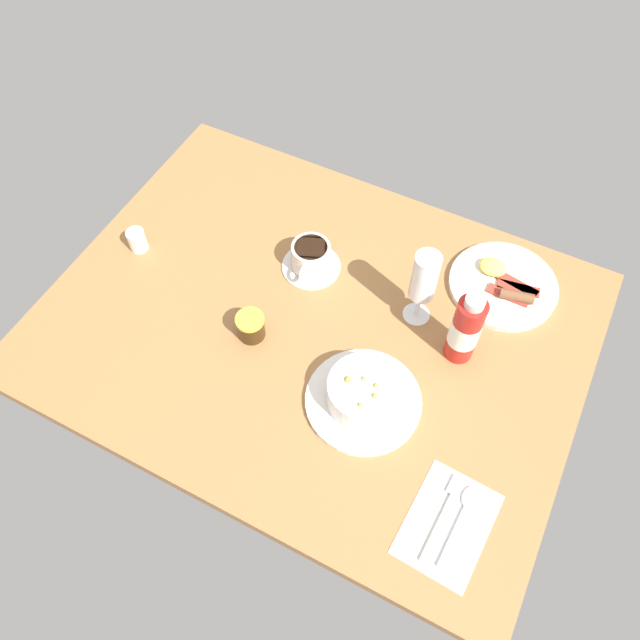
{
  "coord_description": "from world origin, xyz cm",
  "views": [
    {
      "loc": [
        34.09,
        -63.75,
        111.03
      ],
      "look_at": [
        3.22,
        -3.43,
        7.78
      ],
      "focal_mm": 35.68,
      "sensor_mm": 36.0,
      "label": 1
    }
  ],
  "objects_px": {
    "coffee_cup": "(311,258)",
    "wine_glass": "(424,279)",
    "creamer_jug": "(136,241)",
    "cutlery_setting": "(449,522)",
    "breakfast_plate": "(503,285)",
    "porridge_bowl": "(364,394)",
    "sauce_bottle_red": "(465,329)",
    "jam_jar": "(251,326)"
  },
  "relations": [
    {
      "from": "porridge_bowl",
      "to": "jam_jar",
      "type": "distance_m",
      "value": 0.27
    },
    {
      "from": "porridge_bowl",
      "to": "creamer_jug",
      "type": "distance_m",
      "value": 0.62
    },
    {
      "from": "cutlery_setting",
      "to": "breakfast_plate",
      "type": "height_order",
      "value": "breakfast_plate"
    },
    {
      "from": "sauce_bottle_red",
      "to": "breakfast_plate",
      "type": "bearing_deg",
      "value": 81.48
    },
    {
      "from": "cutlery_setting",
      "to": "creamer_jug",
      "type": "height_order",
      "value": "creamer_jug"
    },
    {
      "from": "cutlery_setting",
      "to": "coffee_cup",
      "type": "distance_m",
      "value": 0.61
    },
    {
      "from": "creamer_jug",
      "to": "jam_jar",
      "type": "relative_size",
      "value": 0.97
    },
    {
      "from": "breakfast_plate",
      "to": "cutlery_setting",
      "type": "bearing_deg",
      "value": -81.72
    },
    {
      "from": "porridge_bowl",
      "to": "jam_jar",
      "type": "relative_size",
      "value": 3.83
    },
    {
      "from": "porridge_bowl",
      "to": "sauce_bottle_red",
      "type": "height_order",
      "value": "sauce_bottle_red"
    },
    {
      "from": "porridge_bowl",
      "to": "breakfast_plate",
      "type": "distance_m",
      "value": 0.42
    },
    {
      "from": "cutlery_setting",
      "to": "breakfast_plate",
      "type": "bearing_deg",
      "value": 98.28
    },
    {
      "from": "jam_jar",
      "to": "wine_glass",
      "type": "bearing_deg",
      "value": 35.14
    },
    {
      "from": "coffee_cup",
      "to": "sauce_bottle_red",
      "type": "height_order",
      "value": "sauce_bottle_red"
    },
    {
      "from": "wine_glass",
      "to": "jam_jar",
      "type": "height_order",
      "value": "wine_glass"
    },
    {
      "from": "wine_glass",
      "to": "jam_jar",
      "type": "xyz_separation_m",
      "value": [
        -0.28,
        -0.2,
        -0.09
      ]
    },
    {
      "from": "cutlery_setting",
      "to": "wine_glass",
      "type": "xyz_separation_m",
      "value": [
        -0.22,
        0.38,
        0.12
      ]
    },
    {
      "from": "coffee_cup",
      "to": "breakfast_plate",
      "type": "height_order",
      "value": "coffee_cup"
    },
    {
      "from": "cutlery_setting",
      "to": "porridge_bowl",
      "type": "bearing_deg",
      "value": 148.5
    },
    {
      "from": "porridge_bowl",
      "to": "breakfast_plate",
      "type": "height_order",
      "value": "porridge_bowl"
    },
    {
      "from": "cutlery_setting",
      "to": "wine_glass",
      "type": "relative_size",
      "value": 1.04
    },
    {
      "from": "porridge_bowl",
      "to": "coffee_cup",
      "type": "height_order",
      "value": "porridge_bowl"
    },
    {
      "from": "wine_glass",
      "to": "sauce_bottle_red",
      "type": "bearing_deg",
      "value": -23.08
    },
    {
      "from": "porridge_bowl",
      "to": "jam_jar",
      "type": "xyz_separation_m",
      "value": [
        -0.27,
        0.04,
        -0.0
      ]
    },
    {
      "from": "porridge_bowl",
      "to": "coffee_cup",
      "type": "xyz_separation_m",
      "value": [
        -0.24,
        0.25,
        -0.0
      ]
    },
    {
      "from": "coffee_cup",
      "to": "jam_jar",
      "type": "xyz_separation_m",
      "value": [
        -0.03,
        -0.21,
        -0.0
      ]
    },
    {
      "from": "cutlery_setting",
      "to": "breakfast_plate",
      "type": "relative_size",
      "value": 0.85
    },
    {
      "from": "porridge_bowl",
      "to": "breakfast_plate",
      "type": "xyz_separation_m",
      "value": [
        0.15,
        0.39,
        -0.02
      ]
    },
    {
      "from": "wine_glass",
      "to": "sauce_bottle_red",
      "type": "distance_m",
      "value": 0.12
    },
    {
      "from": "creamer_jug",
      "to": "wine_glass",
      "type": "height_order",
      "value": "wine_glass"
    },
    {
      "from": "jam_jar",
      "to": "breakfast_plate",
      "type": "height_order",
      "value": "jam_jar"
    },
    {
      "from": "cutlery_setting",
      "to": "jam_jar",
      "type": "height_order",
      "value": "jam_jar"
    },
    {
      "from": "coffee_cup",
      "to": "sauce_bottle_red",
      "type": "distance_m",
      "value": 0.37
    },
    {
      "from": "sauce_bottle_red",
      "to": "breakfast_plate",
      "type": "relative_size",
      "value": 0.79
    },
    {
      "from": "porridge_bowl",
      "to": "cutlery_setting",
      "type": "height_order",
      "value": "porridge_bowl"
    },
    {
      "from": "jam_jar",
      "to": "creamer_jug",
      "type": "bearing_deg",
      "value": 166.83
    },
    {
      "from": "cutlery_setting",
      "to": "sauce_bottle_red",
      "type": "relative_size",
      "value": 1.07
    },
    {
      "from": "wine_glass",
      "to": "breakfast_plate",
      "type": "distance_m",
      "value": 0.23
    },
    {
      "from": "jam_jar",
      "to": "porridge_bowl",
      "type": "bearing_deg",
      "value": -7.67
    },
    {
      "from": "coffee_cup",
      "to": "jam_jar",
      "type": "relative_size",
      "value": 2.31
    },
    {
      "from": "coffee_cup",
      "to": "wine_glass",
      "type": "distance_m",
      "value": 0.27
    },
    {
      "from": "coffee_cup",
      "to": "creamer_jug",
      "type": "xyz_separation_m",
      "value": [
        -0.37,
        -0.13,
        -0.01
      ]
    }
  ]
}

